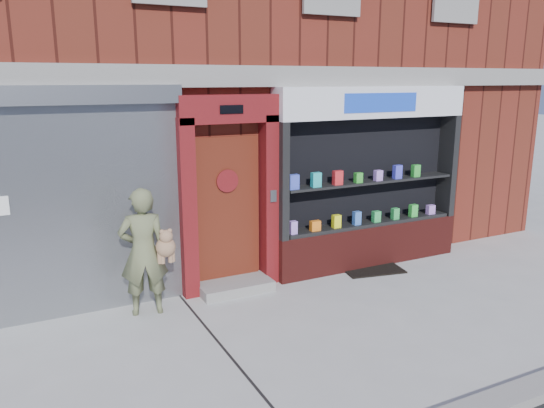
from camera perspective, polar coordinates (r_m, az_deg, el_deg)
ground at (r=7.06m, az=7.29°, el=-12.97°), size 80.00×80.00×0.00m
building at (r=11.81m, az=-9.21°, el=17.44°), size 12.00×8.16×8.00m
shutter_bay at (r=7.31m, az=-21.45°, el=1.39°), size 3.10×0.30×3.04m
red_door_bay at (r=7.81m, az=-4.62°, el=1.03°), size 1.52×0.58×2.90m
pharmacy_bay at (r=9.00m, az=10.41°, el=1.94°), size 3.50×0.41×3.00m
woman at (r=7.27m, az=-13.54°, el=-4.99°), size 0.76×0.52×1.74m
doormat at (r=9.11m, az=10.61°, el=-6.83°), size 1.09×0.85×0.02m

